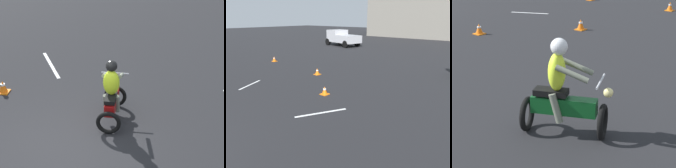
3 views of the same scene
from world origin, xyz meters
TOP-DOWN VIEW (x-y plane):
  - ground_plane at (0.00, 0.00)m, footprint 120.00×120.00m
  - motorcycle_rider_foreground at (-0.94, -1.42)m, footprint 0.70×1.52m
  - traffic_cone_near_left at (2.29, -2.37)m, footprint 0.32×0.32m
  - lane_stripe_se at (1.46, -4.31)m, footprint 1.06×1.80m

SIDE VIEW (x-z plane):
  - ground_plane at x=0.00m, z-range 0.00..0.00m
  - lane_stripe_se at x=1.46m, z-range 0.00..0.01m
  - traffic_cone_near_left at x=2.29m, z-range -0.01..0.35m
  - motorcycle_rider_foreground at x=-0.94m, z-range -0.10..1.56m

